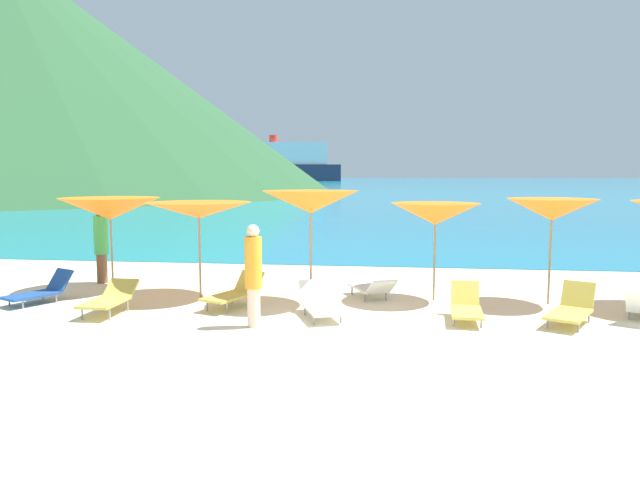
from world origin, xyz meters
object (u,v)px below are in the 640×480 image
object	(u,v)px
umbrella_0	(110,209)
lounge_chair_7	(320,304)
umbrella_1	(199,210)
lounge_chair_2	(235,292)
beachgoer_1	(101,243)
lounge_chair_8	(372,287)
lounge_chair_3	(40,290)
umbrella_2	(311,202)
umbrella_4	(552,210)
umbrella_3	(435,214)
lounge_chair_5	(571,309)
cruise_ship	(287,164)
lounge_chair_0	(466,306)
beachgoer_0	(253,272)
lounge_chair_1	(109,298)

from	to	relation	value
umbrella_0	lounge_chair_7	world-z (taller)	umbrella_0
umbrella_1	lounge_chair_2	world-z (taller)	umbrella_1
umbrella_0	beachgoer_1	xyz separation A→B (m)	(-0.70, 0.83, -0.89)
umbrella_1	lounge_chair_7	distance (m)	3.62
lounge_chair_8	lounge_chair_7	bearing A→B (deg)	38.35
lounge_chair_2	beachgoer_1	bearing A→B (deg)	173.45
lounge_chair_8	beachgoer_1	xyz separation A→B (m)	(-6.75, 1.09, 0.75)
umbrella_0	beachgoer_1	world-z (taller)	umbrella_0
lounge_chair_7	beachgoer_1	distance (m)	6.54
umbrella_1	lounge_chair_3	bearing A→B (deg)	-162.45
umbrella_2	umbrella_4	bearing A→B (deg)	7.16
umbrella_3	lounge_chair_5	xyz separation A→B (m)	(2.35, -1.72, -1.58)
lounge_chair_5	cruise_ship	size ratio (longest dim) A/B	0.03
umbrella_2	beachgoer_1	xyz separation A→B (m)	(-5.51, 1.71, -1.11)
umbrella_1	umbrella_0	bearing A→B (deg)	167.50
umbrella_0	lounge_chair_0	world-z (taller)	umbrella_0
lounge_chair_7	beachgoer_0	world-z (taller)	beachgoer_0
umbrella_2	beachgoer_1	world-z (taller)	umbrella_2
cruise_ship	beachgoer_1	bearing A→B (deg)	-89.25
umbrella_3	lounge_chair_7	bearing A→B (deg)	-140.80
cruise_ship	beachgoer_0	bearing A→B (deg)	-88.25
lounge_chair_3	lounge_chair_5	xyz separation A→B (m)	(10.59, -0.39, 0.02)
lounge_chair_7	beachgoer_0	size ratio (longest dim) A/B	0.84
lounge_chair_1	umbrella_1	bearing A→B (deg)	54.18
lounge_chair_2	lounge_chair_7	xyz separation A→B (m)	(1.84, -0.62, -0.05)
cruise_ship	umbrella_2	bearing A→B (deg)	-87.99
umbrella_2	cruise_ship	world-z (taller)	cruise_ship
beachgoer_1	lounge_chair_2	bearing A→B (deg)	39.84
lounge_chair_8	beachgoer_0	distance (m)	3.35
umbrella_3	lounge_chair_0	xyz separation A→B (m)	(0.48, -1.73, -1.59)
umbrella_4	lounge_chair_8	xyz separation A→B (m)	(-3.68, -0.00, -1.71)
umbrella_2	lounge_chair_0	world-z (taller)	umbrella_2
lounge_chair_3	lounge_chair_7	distance (m)	6.03
cruise_ship	umbrella_1	bearing A→B (deg)	-88.58
umbrella_4	lounge_chair_2	size ratio (longest dim) A/B	1.40
umbrella_1	umbrella_4	distance (m)	7.44
umbrella_0	lounge_chair_7	bearing A→B (deg)	-21.11
umbrella_1	lounge_chair_3	size ratio (longest dim) A/B	1.67
beachgoer_1	lounge_chair_7	bearing A→B (deg)	42.87
lounge_chair_5	beachgoer_0	distance (m)	5.78
lounge_chair_1	lounge_chair_8	xyz separation A→B (m)	(5.01, 1.97, -0.04)
lounge_chair_2	beachgoer_0	bearing A→B (deg)	-40.55
umbrella_0	beachgoer_0	size ratio (longest dim) A/B	1.25
lounge_chair_0	lounge_chair_5	size ratio (longest dim) A/B	0.85
beachgoer_1	cruise_ship	world-z (taller)	cruise_ship
lounge_chair_2	beachgoer_0	size ratio (longest dim) A/B	0.86
lounge_chair_1	lounge_chair_8	size ratio (longest dim) A/B	0.88
umbrella_1	cruise_ship	world-z (taller)	cruise_ship
lounge_chair_0	umbrella_0	bearing A→B (deg)	169.44
umbrella_4	umbrella_2	bearing A→B (deg)	-172.84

